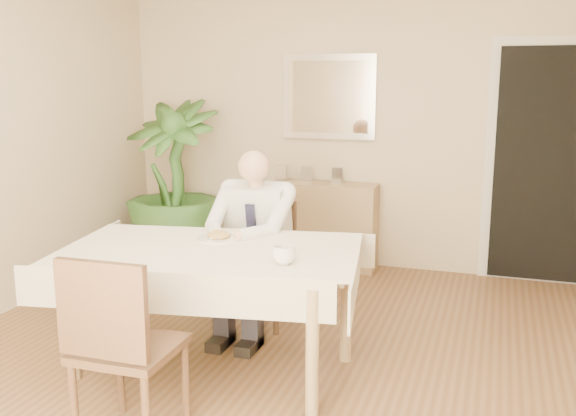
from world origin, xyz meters
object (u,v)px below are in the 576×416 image
(chair_near, at_px, (119,340))
(sideboard, at_px, (323,225))
(dining_table, at_px, (212,262))
(coffee_mug, at_px, (284,255))
(seated_man, at_px, (249,235))
(potted_palm, at_px, (173,184))
(chair_far, at_px, (264,254))

(chair_near, distance_m, sideboard, 3.18)
(dining_table, xyz_separation_m, coffee_mug, (0.50, -0.17, 0.13))
(chair_near, height_order, seated_man, seated_man)
(sideboard, distance_m, potted_palm, 1.43)
(chair_near, relative_size, potted_palm, 0.62)
(chair_near, relative_size, sideboard, 0.96)
(dining_table, relative_size, potted_palm, 1.23)
(chair_near, distance_m, coffee_mug, 0.94)
(chair_far, height_order, potted_palm, potted_palm)
(sideboard, height_order, potted_palm, potted_palm)
(chair_far, bearing_deg, chair_near, -88.75)
(dining_table, distance_m, coffee_mug, 0.55)
(chair_far, distance_m, potted_palm, 1.70)
(sideboard, xyz_separation_m, potted_palm, (-1.34, -0.35, 0.37))
(seated_man, xyz_separation_m, potted_palm, (-1.29, 1.35, 0.07))
(chair_far, bearing_deg, dining_table, -86.69)
(coffee_mug, distance_m, sideboard, 2.54)
(dining_table, distance_m, chair_near, 0.89)
(coffee_mug, bearing_deg, sideboard, 100.44)
(seated_man, height_order, sideboard, seated_man)
(potted_palm, bearing_deg, seated_man, -46.23)
(chair_far, height_order, seated_man, seated_man)
(dining_table, relative_size, coffee_mug, 15.34)
(chair_far, distance_m, coffee_mug, 1.21)
(dining_table, xyz_separation_m, chair_near, (-0.06, -0.88, -0.14))
(chair_near, bearing_deg, sideboard, 87.30)
(dining_table, relative_size, chair_far, 2.18)
(dining_table, relative_size, sideboard, 1.92)
(dining_table, height_order, coffee_mug, coffee_mug)
(seated_man, xyz_separation_m, coffee_mug, (0.50, -0.76, 0.11))
(seated_man, height_order, potted_palm, potted_palm)
(seated_man, bearing_deg, potted_palm, 133.77)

